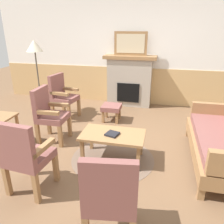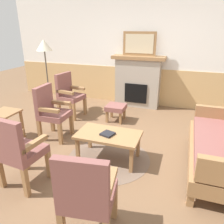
# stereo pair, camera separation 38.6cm
# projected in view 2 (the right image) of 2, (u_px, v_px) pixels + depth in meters

# --- Properties ---
(ground_plane) EXTENTS (14.00, 14.00, 0.00)m
(ground_plane) POSITION_uv_depth(u_px,v_px,m) (105.00, 149.00, 3.76)
(ground_plane) COLOR brown
(wall_back) EXTENTS (7.20, 0.14, 2.70)m
(wall_back) POSITION_uv_depth(u_px,v_px,m) (141.00, 53.00, 5.57)
(wall_back) COLOR white
(wall_back) RESTS_ON ground_plane
(fireplace) EXTENTS (1.30, 0.44, 1.28)m
(fireplace) POSITION_uv_depth(u_px,v_px,m) (138.00, 81.00, 5.59)
(fireplace) COLOR #A39989
(fireplace) RESTS_ON ground_plane
(framed_picture) EXTENTS (0.80, 0.04, 0.56)m
(framed_picture) POSITION_uv_depth(u_px,v_px,m) (139.00, 44.00, 5.26)
(framed_picture) COLOR olive
(framed_picture) RESTS_ON fireplace
(couch) EXTENTS (0.70, 1.80, 0.98)m
(couch) POSITION_uv_depth(u_px,v_px,m) (220.00, 146.00, 3.08)
(couch) COLOR olive
(couch) RESTS_ON ground_plane
(coffee_table) EXTENTS (0.96, 0.56, 0.44)m
(coffee_table) POSITION_uv_depth(u_px,v_px,m) (108.00, 137.00, 3.35)
(coffee_table) COLOR olive
(coffee_table) RESTS_ON ground_plane
(round_rug) EXTENTS (1.30, 1.30, 0.01)m
(round_rug) POSITION_uv_depth(u_px,v_px,m) (109.00, 158.00, 3.49)
(round_rug) COLOR brown
(round_rug) RESTS_ON ground_plane
(book_on_table) EXTENTS (0.22, 0.22, 0.03)m
(book_on_table) POSITION_uv_depth(u_px,v_px,m) (108.00, 134.00, 3.29)
(book_on_table) COLOR black
(book_on_table) RESTS_ON coffee_table
(footstool) EXTENTS (0.40, 0.40, 0.36)m
(footstool) POSITION_uv_depth(u_px,v_px,m) (116.00, 108.00, 4.79)
(footstool) COLOR olive
(footstool) RESTS_ON ground_plane
(armchair_near_fireplace) EXTENTS (0.49, 0.49, 0.98)m
(armchair_near_fireplace) POSITION_uv_depth(u_px,v_px,m) (51.00, 110.00, 3.99)
(armchair_near_fireplace) COLOR olive
(armchair_near_fireplace) RESTS_ON ground_plane
(armchair_by_window_left) EXTENTS (0.55, 0.55, 0.98)m
(armchair_by_window_left) POSITION_uv_depth(u_px,v_px,m) (69.00, 93.00, 5.00)
(armchair_by_window_left) COLOR olive
(armchair_by_window_left) RESTS_ON ground_plane
(armchair_front_left) EXTENTS (0.55, 0.55, 0.98)m
(armchair_front_left) POSITION_uv_depth(u_px,v_px,m) (87.00, 193.00, 2.01)
(armchair_front_left) COLOR olive
(armchair_front_left) RESTS_ON ground_plane
(armchair_front_center) EXTENTS (0.52, 0.52, 0.98)m
(armchair_front_center) POSITION_uv_depth(u_px,v_px,m) (17.00, 149.00, 2.73)
(armchair_front_center) COLOR olive
(armchair_front_center) RESTS_ON ground_plane
(side_table) EXTENTS (0.44, 0.44, 0.55)m
(side_table) POSITION_uv_depth(u_px,v_px,m) (6.00, 118.00, 3.92)
(side_table) COLOR olive
(side_table) RESTS_ON ground_plane
(floor_lamp_by_chairs) EXTENTS (0.36, 0.36, 1.68)m
(floor_lamp_by_chairs) POSITION_uv_depth(u_px,v_px,m) (44.00, 50.00, 5.02)
(floor_lamp_by_chairs) COLOR #332D28
(floor_lamp_by_chairs) RESTS_ON ground_plane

